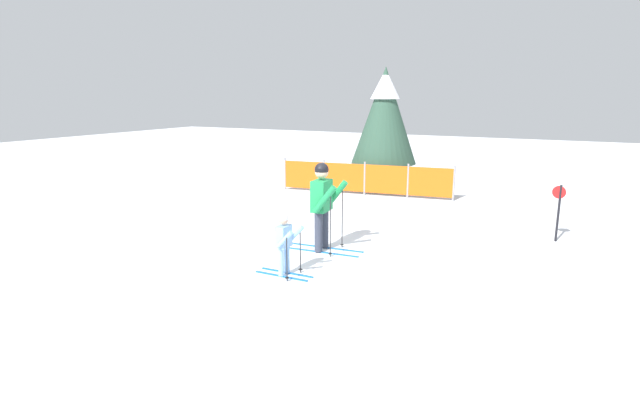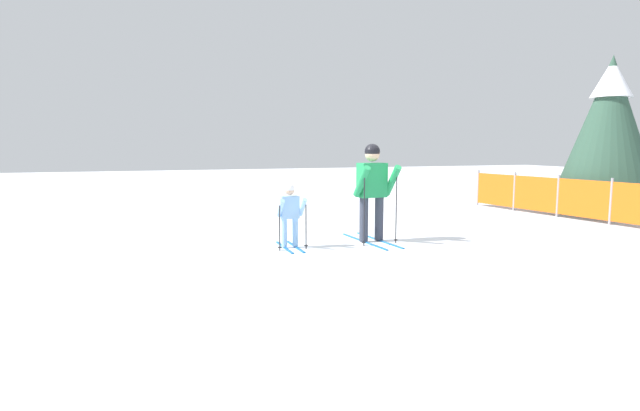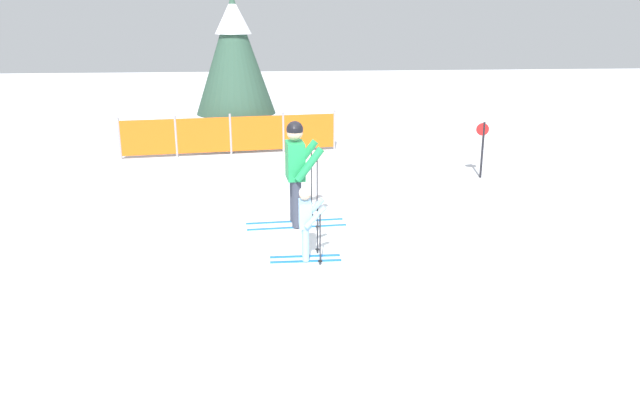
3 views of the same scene
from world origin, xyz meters
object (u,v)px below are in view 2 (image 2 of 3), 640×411
Objects in this scene: skier_child at (290,211)px; safety_fence at (558,196)px; skier_adult at (372,184)px; conifer_far at (610,117)px.

skier_child is 0.20× the size of safety_fence.
safety_fence is at bearing 99.66° from skier_adult.
skier_child is 0.28× the size of conifer_far.
conifer_far is at bearing 98.84° from skier_child.
conifer_far reaches higher than skier_adult.
skier_adult is at bearing -79.72° from conifer_far.
conifer_far is (0.11, 1.43, 1.99)m from safety_fence.
skier_adult is 0.45× the size of conifer_far.
safety_fence is (-1.49, 7.48, -0.13)m from skier_child.
skier_child reaches higher than safety_fence.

